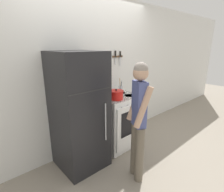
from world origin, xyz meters
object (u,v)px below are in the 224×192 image
tea_kettle (107,92)px  utensil_jar (121,89)px  dutch_oven_pot (116,95)px  person (139,116)px  refrigerator (79,112)px  stove_range (119,120)px

tea_kettle → utensil_jar: 0.33m
dutch_oven_pot → utensil_jar: (0.34, 0.25, -0.00)m
dutch_oven_pot → utensil_jar: size_ratio=1.06×
dutch_oven_pot → person: (-0.23, -0.66, -0.10)m
refrigerator → tea_kettle: size_ratio=7.14×
person → dutch_oven_pot: bearing=7.5°
stove_range → person: 0.95m
stove_range → tea_kettle: tea_kettle is taller
stove_range → tea_kettle: size_ratio=3.91×
dutch_oven_pot → tea_kettle: tea_kettle is taller
refrigerator → utensil_jar: (0.98, 0.16, 0.15)m
refrigerator → dutch_oven_pot: bearing=-7.9°
stove_range → utensil_jar: bearing=40.3°
tea_kettle → utensil_jar: utensil_jar is taller
stove_range → refrigerator: bearing=-179.6°
dutch_oven_pot → person: person is taller
dutch_oven_pot → person: bearing=-108.8°
stove_range → person: size_ratio=0.59×
stove_range → utensil_jar: utensil_jar is taller
refrigerator → stove_range: (0.80, 0.01, -0.37)m
stove_range → person: (-0.39, -0.76, 0.43)m
refrigerator → dutch_oven_pot: size_ratio=6.03×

